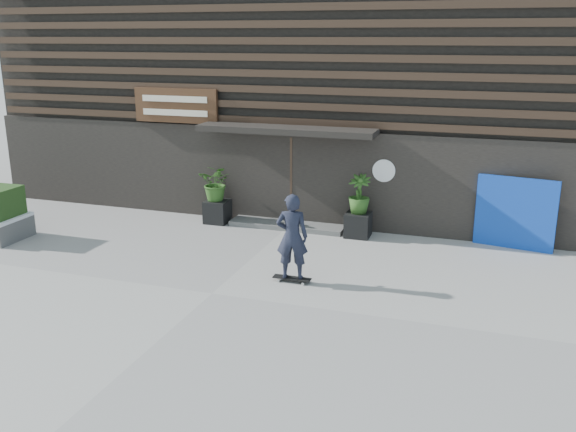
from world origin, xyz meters
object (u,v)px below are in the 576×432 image
(planter_pot_right, at_px, (358,225))
(skateboarder, at_px, (292,237))
(planter_pot_left, at_px, (217,211))
(blue_tarp, at_px, (515,213))

(planter_pot_right, distance_m, skateboarder, 3.47)
(planter_pot_left, relative_size, skateboarder, 0.33)
(planter_pot_left, relative_size, blue_tarp, 0.34)
(planter_pot_right, height_order, skateboarder, skateboarder)
(planter_pot_right, distance_m, blue_tarp, 3.67)
(planter_pot_left, distance_m, blue_tarp, 7.44)
(planter_pot_left, bearing_deg, skateboarder, -46.49)
(planter_pot_left, bearing_deg, planter_pot_right, 0.00)
(planter_pot_left, height_order, planter_pot_right, same)
(planter_pot_left, height_order, blue_tarp, blue_tarp)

